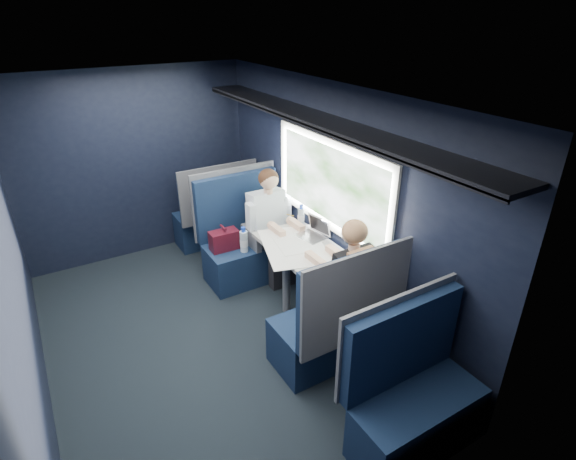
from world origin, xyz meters
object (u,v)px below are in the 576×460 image
table (299,252)px  seat_bay_near (245,243)px  seat_bay_far (335,325)px  man (271,220)px  cup (301,219)px  seat_row_front (215,215)px  woman (348,278)px  laptop (315,231)px  bottle_small (301,216)px  seat_row_back (412,396)px

table → seat_bay_near: seat_bay_near is taller
seat_bay_far → man: 1.62m
man → cup: size_ratio=14.30×
seat_bay_far → seat_row_front: (0.00, 2.67, -0.00)m
seat_bay_far → woman: (0.25, 0.17, 0.31)m
seat_row_front → woman: woman is taller
table → laptop: 0.29m
woman → laptop: (0.18, 0.79, 0.07)m
laptop → cup: (0.05, 0.35, -0.01)m
laptop → bottle_small: (0.03, 0.31, 0.05)m
seat_bay_near → seat_bay_far: 1.75m
seat_bay_far → bottle_small: size_ratio=5.26×
woman → bottle_small: 1.13m
man → seat_row_back: bearing=-95.7°
laptop → table: bearing=-160.6°
cup → seat_row_back: bearing=-102.1°
seat_bay_near → seat_row_back: (0.01, -2.67, -0.01)m
seat_row_back → woman: size_ratio=0.88×
seat_bay_far → bottle_small: bearing=70.3°
table → laptop: (0.25, 0.09, 0.14)m
seat_bay_near → seat_row_front: bearing=89.3°
table → man: man is taller
seat_bay_near → laptop: 0.98m
man → cup: (0.23, -0.26, 0.07)m
seat_row_back → woman: bearing=77.1°
seat_row_back → cup: 2.32m
seat_row_front → cup: (0.48, -1.36, 0.38)m
table → seat_bay_far: bearing=-101.8°
woman → seat_bay_near: bearing=99.4°
seat_row_back → laptop: bearing=77.2°
seat_bay_near → bottle_small: seat_bay_near is taller
seat_bay_near → bottle_small: size_ratio=5.26×
seat_row_front → seat_bay_far: bearing=-90.0°
man → laptop: (0.18, -0.61, 0.08)m
table → woman: woman is taller
cup → seat_bay_far: bearing=-110.1°
seat_row_back → woman: 1.16m
woman → cup: bearing=78.7°
table → seat_row_back: seat_row_back is taller
table → seat_bay_near: 0.93m
table → man: bearing=84.5°
seat_bay_far → seat_row_back: 0.92m
bottle_small → table: bearing=-124.5°
seat_bay_far → table: bearing=78.2°
seat_bay_far → seat_row_front: 2.67m
seat_bay_near → woman: bearing=-80.6°
seat_bay_near → seat_bay_far: same height
seat_bay_near → man: man is taller
seat_bay_near → laptop: seat_bay_near is taller
table → seat_row_back: bearing=-95.8°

